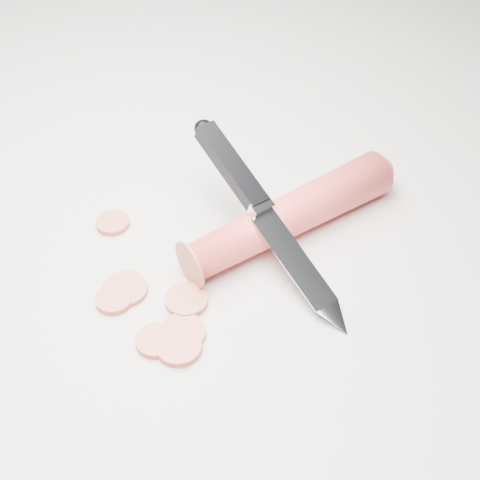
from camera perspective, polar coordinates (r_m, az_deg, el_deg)
The scene contains 10 objects.
ground at distance 0.60m, azimuth -5.51°, elevation -2.20°, with size 2.40×2.40×0.00m, color silver.
carrot at distance 0.61m, azimuth 4.30°, elevation 2.13°, with size 0.04×0.04×0.22m, color #E93733.
carrot_slice_0 at distance 0.58m, azimuth -10.69°, elevation -5.01°, with size 0.03×0.03×0.01m, color #CF6247.
carrot_slice_1 at distance 0.58m, azimuth -9.78°, elevation -4.16°, with size 0.04×0.04×0.01m, color #CF6247.
carrot_slice_2 at distance 0.55m, azimuth -4.96°, elevation -7.89°, with size 0.04×0.04×0.01m, color #CF6247.
carrot_slice_3 at distance 0.54m, azimuth -7.17°, elevation -8.54°, with size 0.03×0.03×0.01m, color #CF6247.
carrot_slice_4 at distance 0.57m, azimuth -4.59°, elevation -5.15°, with size 0.04×0.04×0.01m, color #CF6247.
carrot_slice_5 at distance 0.64m, azimuth -10.80°, elevation 1.44°, with size 0.03×0.03×0.01m, color #CF6247.
carrot_slice_6 at distance 0.54m, azimuth -5.23°, elevation -9.06°, with size 0.04×0.04×0.01m, color #CF6247.
kitchen_knife at distance 0.58m, azimuth 2.56°, elevation 1.90°, with size 0.22×0.09×0.09m, color silver, non-canonical shape.
Camera 1 is at (0.29, -0.29, 0.44)m, focal length 50.00 mm.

